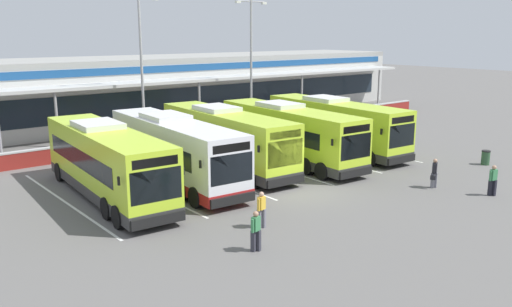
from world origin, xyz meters
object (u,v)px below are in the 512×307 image
Objects in this scene: coach_bus_right_centre at (289,135)px; pedestrian_near_bin at (256,230)px; pedestrian_in_dark_coat at (261,208)px; lamp_post_east at (251,56)px; litter_bin at (486,158)px; coach_bus_centre at (225,140)px; pedestrian_with_handbag at (434,173)px; coach_bus_leftmost at (107,163)px; pedestrian_child at (493,179)px; lamp_post_centre at (141,59)px; coach_bus_rightmost at (334,126)px; coach_bus_left_centre at (174,151)px.

pedestrian_near_bin is (-10.88, -10.02, -0.91)m from coach_bus_right_centre.
pedestrian_in_dark_coat is 1.00× the size of pedestrian_near_bin.
pedestrian_in_dark_coat is 25.38m from lamp_post_east.
lamp_post_east is 21.12m from litter_bin.
pedestrian_near_bin is (-6.70, -11.26, -0.91)m from coach_bus_centre.
coach_bus_centre is 12.42m from pedestrian_with_handbag.
pedestrian_near_bin is at bearing -81.42° from coach_bus_leftmost.
coach_bus_centre is at bearing -134.98° from lamp_post_east.
coach_bus_centre is 4.37m from coach_bus_right_centre.
lamp_post_centre is at bearing 106.69° from pedestrian_child.
coach_bus_leftmost is 7.59× the size of pedestrian_near_bin.
lamp_post_centre is at bearing 55.21° from coach_bus_leftmost.
pedestrian_child is 7.06m from litter_bin.
coach_bus_leftmost is 7.59× the size of pedestrian_in_dark_coat.
coach_bus_leftmost is 1.00× the size of coach_bus_right_centre.
coach_bus_leftmost and coach_bus_right_centre have the same top height.
lamp_post_centre is (4.97, 20.25, 5.42)m from pedestrian_in_dark_coat.
lamp_post_east is at bearing -3.36° from lamp_post_centre.
pedestrian_in_dark_coat is 18.31m from litter_bin.
pedestrian_child is 0.15× the size of lamp_post_centre.
lamp_post_east is (1.32, 11.12, 4.50)m from coach_bus_rightmost.
coach_bus_left_centre is 13.16m from lamp_post_centre.
coach_bus_rightmost reaches higher than pedestrian_with_handbag.
lamp_post_east reaches higher than coach_bus_centre.
coach_bus_centre is 8.92m from coach_bus_rightmost.
pedestrian_in_dark_coat is 21.54m from lamp_post_centre.
coach_bus_left_centre is 1.00× the size of coach_bus_right_centre.
pedestrian_with_handbag is at bearing 2.41° from pedestrian_near_bin.
pedestrian_in_dark_coat is at bearing -95.25° from coach_bus_left_centre.
coach_bus_rightmost reaches higher than litter_bin.
coach_bus_leftmost is at bearing 98.58° from pedestrian_near_bin.
pedestrian_with_handbag is 7.23m from litter_bin.
pedestrian_child is 24.41m from lamp_post_east.
litter_bin is at bearing -80.97° from lamp_post_east.
pedestrian_child is 1.74× the size of litter_bin.
coach_bus_leftmost is 1.12× the size of lamp_post_centre.
pedestrian_in_dark_coat is at bearing -68.42° from coach_bus_leftmost.
litter_bin is (6.07, 3.58, -0.41)m from pedestrian_child.
coach_bus_centre is 7.59× the size of pedestrian_near_bin.
coach_bus_leftmost reaches higher than pedestrian_child.
coach_bus_right_centre is 12.31m from pedestrian_in_dark_coat.
coach_bus_centre is at bearing 174.09° from coach_bus_rightmost.
pedestrian_near_bin is 27.84m from lamp_post_east.
coach_bus_leftmost is at bearing 146.35° from pedestrian_with_handbag.
lamp_post_centre is (-6.17, 21.51, 5.43)m from pedestrian_with_handbag.
pedestrian_child is at bearing -68.01° from pedestrian_with_handbag.
coach_bus_centre is at bearing 7.67° from coach_bus_leftmost.
coach_bus_leftmost is at bearing -179.36° from coach_bus_rightmost.
litter_bin is at bearing -63.25° from coach_bus_rightmost.
coach_bus_left_centre is at bearing -142.37° from lamp_post_east.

